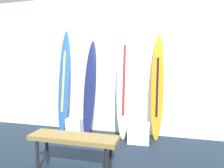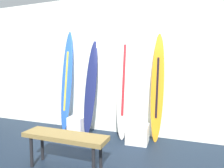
% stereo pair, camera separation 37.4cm
% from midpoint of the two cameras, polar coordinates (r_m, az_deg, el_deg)
% --- Properties ---
extents(ground, '(8.00, 8.00, 0.04)m').
position_cam_midpoint_polar(ground, '(3.14, -1.89, -21.19)').
color(ground, '#162232').
extents(wall_back, '(7.20, 0.20, 2.80)m').
position_cam_midpoint_polar(wall_back, '(4.04, 5.01, 5.62)').
color(wall_back, white).
rests_on(wall_back, ground).
extents(surfboard_cobalt, '(0.25, 0.37, 2.11)m').
position_cam_midpoint_polar(surfboard_cobalt, '(4.19, -10.63, 0.63)').
color(surfboard_cobalt, blue).
rests_on(surfboard_cobalt, ground).
extents(surfboard_navy, '(0.27, 0.46, 1.89)m').
position_cam_midpoint_polar(surfboard_navy, '(3.90, -3.54, -1.06)').
color(surfboard_navy, navy).
rests_on(surfboard_navy, ground).
extents(surfboard_ivory, '(0.31, 0.41, 2.23)m').
position_cam_midpoint_polar(surfboard_ivory, '(3.69, 6.46, 1.01)').
color(surfboard_ivory, silver).
rests_on(surfboard_ivory, ground).
extents(surfboard_sunset, '(0.25, 0.29, 1.97)m').
position_cam_midpoint_polar(surfboard_sunset, '(3.66, 16.00, -1.36)').
color(surfboard_sunset, orange).
rests_on(surfboard_sunset, ground).
extents(display_block_left, '(0.32, 0.32, 0.34)m').
position_cam_midpoint_polar(display_block_left, '(4.14, -7.53, -11.72)').
color(display_block_left, silver).
rests_on(display_block_left, ground).
extents(display_block_center, '(0.40, 0.40, 0.32)m').
position_cam_midpoint_polar(display_block_center, '(3.67, 10.47, -14.16)').
color(display_block_center, white).
rests_on(display_block_center, ground).
extents(bench, '(1.17, 0.31, 0.48)m').
position_cam_midpoint_polar(bench, '(2.71, -9.67, -15.53)').
color(bench, olive).
rests_on(bench, ground).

